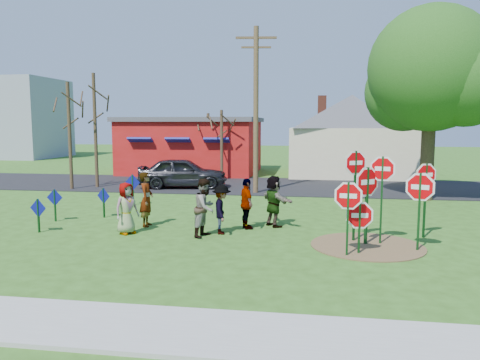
% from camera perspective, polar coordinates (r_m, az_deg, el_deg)
% --- Properties ---
extents(ground, '(120.00, 120.00, 0.00)m').
position_cam_1_polar(ground, '(15.11, -2.53, -6.44)').
color(ground, '#2E5217').
rests_on(ground, ground).
extents(sidewalk, '(22.00, 1.80, 0.08)m').
position_cam_1_polar(sidewalk, '(8.50, -12.48, -17.18)').
color(sidewalk, '#9E9E99').
rests_on(sidewalk, ground).
extents(road, '(120.00, 7.50, 0.04)m').
position_cam_1_polar(road, '(26.30, 2.36, -0.67)').
color(road, black).
rests_on(road, ground).
extents(dirt_patch, '(3.20, 3.20, 0.03)m').
position_cam_1_polar(dirt_patch, '(13.95, 15.25, -7.75)').
color(dirt_patch, brown).
rests_on(dirt_patch, ground).
extents(red_building, '(9.40, 7.69, 3.90)m').
position_cam_1_polar(red_building, '(33.51, -5.79, 4.27)').
color(red_building, '#A01410').
rests_on(red_building, ground).
extents(cream_house, '(9.40, 9.40, 6.50)m').
position_cam_1_polar(cream_house, '(32.52, 13.41, 5.73)').
color(cream_house, beige).
rests_on(cream_house, ground).
extents(distant_building, '(10.00, 8.00, 8.00)m').
position_cam_1_polar(distant_building, '(54.10, -26.28, 6.74)').
color(distant_building, '#8C939E').
rests_on(distant_building, ground).
extents(stop_sign_a, '(0.99, 0.16, 2.11)m').
position_cam_1_polar(stop_sign_a, '(12.53, 13.05, -2.66)').
color(stop_sign_a, '#103E16').
rests_on(stop_sign_a, ground).
extents(stop_sign_b, '(0.87, 0.46, 2.83)m').
position_cam_1_polar(stop_sign_b, '(14.08, 13.87, 0.92)').
color(stop_sign_b, '#103E16').
rests_on(stop_sign_b, ground).
extents(stop_sign_c, '(0.95, 0.26, 2.69)m').
position_cam_1_polar(stop_sign_c, '(13.97, 16.95, 0.08)').
color(stop_sign_c, '#103E16').
rests_on(stop_sign_c, ground).
extents(stop_sign_d, '(0.87, 0.37, 2.42)m').
position_cam_1_polar(stop_sign_d, '(15.22, 21.71, -0.15)').
color(stop_sign_d, '#103E16').
rests_on(stop_sign_d, ground).
extents(stop_sign_e, '(1.00, 0.13, 1.55)m').
position_cam_1_polar(stop_sign_e, '(12.90, 14.37, -4.51)').
color(stop_sign_e, '#103E16').
rests_on(stop_sign_e, ground).
extents(stop_sign_f, '(0.99, 0.39, 2.30)m').
position_cam_1_polar(stop_sign_f, '(13.59, 21.09, -1.45)').
color(stop_sign_f, '#103E16').
rests_on(stop_sign_f, ground).
extents(stop_sign_g, '(0.92, 0.74, 2.41)m').
position_cam_1_polar(stop_sign_g, '(13.82, 15.23, -1.00)').
color(stop_sign_g, '#103E16').
rests_on(stop_sign_g, ground).
extents(blue_diamond_a, '(0.61, 0.13, 1.10)m').
position_cam_1_polar(blue_diamond_a, '(16.34, -23.38, -3.57)').
color(blue_diamond_a, '#103E16').
rests_on(blue_diamond_a, ground).
extents(blue_diamond_b, '(0.61, 0.06, 1.17)m').
position_cam_1_polar(blue_diamond_b, '(17.95, -21.64, -2.45)').
color(blue_diamond_b, '#103E16').
rests_on(blue_diamond_b, ground).
extents(blue_diamond_c, '(0.58, 0.22, 1.12)m').
position_cam_1_polar(blue_diamond_c, '(18.10, -16.29, -2.27)').
color(blue_diamond_c, '#103E16').
rests_on(blue_diamond_c, ground).
extents(blue_diamond_d, '(0.71, 0.16, 1.34)m').
position_cam_1_polar(blue_diamond_d, '(20.53, -12.95, -0.72)').
color(blue_diamond_d, '#103E16').
rests_on(blue_diamond_d, ground).
extents(person_a, '(0.89, 0.96, 1.64)m').
position_cam_1_polar(person_a, '(15.22, -13.67, -3.37)').
color(person_a, navy).
rests_on(person_a, ground).
extents(person_b, '(0.52, 0.72, 1.85)m').
position_cam_1_polar(person_b, '(16.20, -11.34, -2.32)').
color(person_b, '#2A7059').
rests_on(person_b, ground).
extents(person_c, '(0.89, 1.02, 1.81)m').
position_cam_1_polar(person_c, '(14.49, -4.27, -3.38)').
color(person_c, '#9A553D').
rests_on(person_c, ground).
extents(person_d, '(0.76, 1.10, 1.56)m').
position_cam_1_polar(person_d, '(14.81, -2.25, -3.62)').
color(person_d, '#343439').
rests_on(person_d, ground).
extents(person_e, '(0.80, 1.07, 1.69)m').
position_cam_1_polar(person_e, '(15.47, 0.82, -2.92)').
color(person_e, '#4E2D59').
rests_on(person_e, ground).
extents(person_f, '(1.38, 1.61, 1.75)m').
position_cam_1_polar(person_f, '(15.89, 4.14, -2.57)').
color(person_f, '#1C4A27').
rests_on(person_f, ground).
extents(suv, '(5.01, 2.67, 1.62)m').
position_cam_1_polar(suv, '(25.43, -7.00, 0.91)').
color(suv, '#323338').
rests_on(suv, road).
extents(utility_pole, '(1.99, 0.37, 8.15)m').
position_cam_1_polar(utility_pole, '(23.29, 1.95, 8.88)').
color(utility_pole, '#4C3823').
rests_on(utility_pole, ground).
extents(leafy_tree, '(6.12, 5.58, 8.70)m').
position_cam_1_polar(leafy_tree, '(23.00, 22.63, 11.66)').
color(leafy_tree, '#382819').
rests_on(leafy_tree, ground).
extents(bare_tree_west, '(1.80, 1.80, 6.16)m').
position_cam_1_polar(bare_tree_west, '(26.51, -17.29, 7.68)').
color(bare_tree_west, '#382819').
rests_on(bare_tree_west, ground).
extents(bare_tree_east, '(1.80, 1.80, 4.31)m').
position_cam_1_polar(bare_tree_east, '(28.71, -2.26, 5.51)').
color(bare_tree_east, '#382819').
rests_on(bare_tree_east, ground).
extents(bare_tree_mid, '(1.80, 1.80, 5.63)m').
position_cam_1_polar(bare_tree_mid, '(26.24, -20.12, 6.83)').
color(bare_tree_mid, '#382819').
rests_on(bare_tree_mid, ground).
extents(bare_tree_extra, '(1.80, 1.80, 4.13)m').
position_cam_1_polar(bare_tree_extra, '(29.83, -3.89, 5.33)').
color(bare_tree_extra, '#382819').
rests_on(bare_tree_extra, ground).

